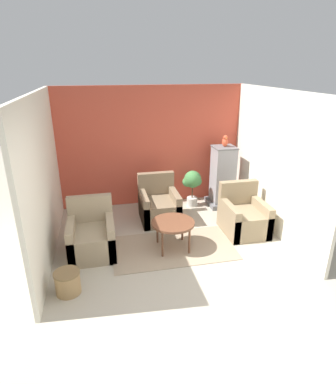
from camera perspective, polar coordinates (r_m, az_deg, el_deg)
The scene contains 13 objects.
ground_plane at distance 4.50m, azimuth 4.78°, elevation -18.51°, with size 20.00×20.00×0.00m, color #B2A893.
wall_back_accent at distance 6.95m, azimuth -3.02°, elevation 8.02°, with size 4.01×0.06×2.53m.
wall_left at distance 5.29m, azimuth -21.38°, elevation 2.16°, with size 0.06×3.36×2.53m.
wall_right at distance 6.04m, azimuth 18.68°, elevation 4.82°, with size 0.06×3.36×2.53m.
area_rug at distance 5.53m, azimuth 0.86°, elevation -9.87°, with size 2.04×1.16×0.01m.
coffee_table at distance 5.31m, azimuth 0.89°, elevation -5.76°, with size 0.72×0.72×0.50m.
armchair_left at distance 5.43m, azimuth -13.39°, elevation -7.75°, with size 0.73×0.84×0.89m.
armchair_right at distance 6.09m, azimuth 13.24°, elevation -4.38°, with size 0.73×0.84×0.89m.
armchair_middle at distance 6.38m, azimuth -1.63°, elevation -2.51°, with size 0.73×0.84×0.89m.
birdcage at distance 7.04m, azimuth 9.67°, elevation 2.47°, with size 0.59×0.59×1.32m.
parrot at distance 6.82m, azimuth 10.09°, elevation 8.87°, with size 0.11×0.21×0.25m.
potted_plant at distance 6.94m, azimuth 4.34°, elevation 1.67°, with size 0.41×0.37×0.80m.
wicker_basket at distance 4.69m, azimuth -17.41°, elevation -14.98°, with size 0.35×0.35×0.33m.
Camera 1 is at (-1.07, -3.28, 2.90)m, focal length 30.00 mm.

